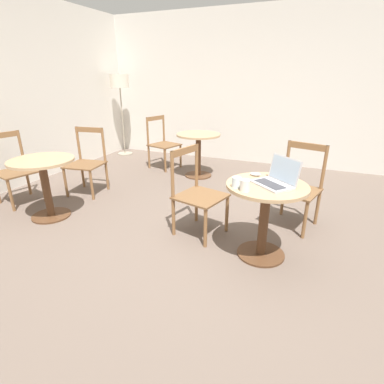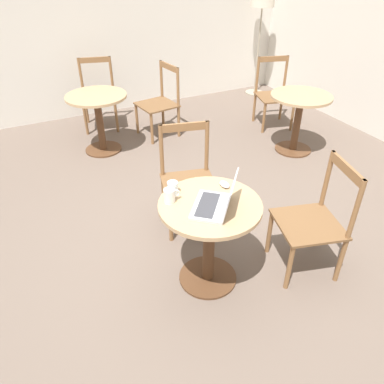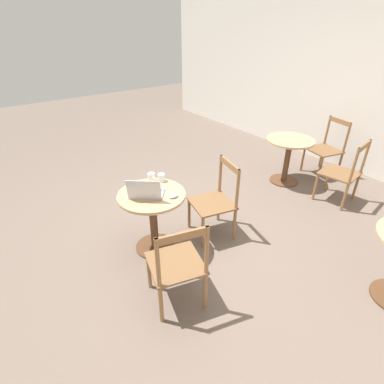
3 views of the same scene
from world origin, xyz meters
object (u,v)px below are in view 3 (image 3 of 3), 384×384
object	(u,v)px
cafe_table_far	(289,151)
drinking_glass	(161,178)
chair_near_right	(177,265)
chair_far_right	(343,173)
chair_near_back	(216,201)
cafe_table_near	(153,210)
chair_far_back	(326,148)
mug	(152,177)
laptop	(146,192)
mouse	(174,196)

from	to	relation	value
cafe_table_far	drinking_glass	distance (m)	2.26
cafe_table_far	chair_near_right	xyz separation A→B (m)	(0.92, -2.70, -0.07)
chair_far_right	cafe_table_far	bearing A→B (deg)	-171.89
cafe_table_far	drinking_glass	size ratio (longest dim) A/B	7.98
chair_near_back	drinking_glass	xyz separation A→B (m)	(-0.36, -0.50, 0.31)
cafe_table_near	chair_far_back	distance (m)	3.22
chair_far_right	chair_far_back	distance (m)	0.89
chair_far_back	mug	xyz separation A→B (m)	(-0.28, -3.08, 0.31)
cafe_table_far	mug	world-z (taller)	mug
cafe_table_far	chair_near_back	size ratio (longest dim) A/B	0.78
laptop	mouse	distance (m)	0.28
chair_near_right	cafe_table_far	bearing A→B (deg)	108.81
cafe_table_near	chair_far_right	bearing A→B (deg)	75.13
cafe_table_near	cafe_table_far	distance (m)	2.48
mug	mouse	bearing A→B (deg)	0.35
cafe_table_near	laptop	xyz separation A→B (m)	(0.01, -0.07, 0.25)
cafe_table_far	mug	xyz separation A→B (m)	(-0.09, -2.34, 0.25)
chair_near_right	chair_far_back	xyz separation A→B (m)	(-0.73, 3.44, 0.00)
chair_near_back	chair_far_right	size ratio (longest dim) A/B	1.00
mug	drinking_glass	distance (m)	0.11
cafe_table_near	mug	distance (m)	0.37
chair_far_right	chair_near_back	bearing A→B (deg)	-105.07
laptop	chair_far_right	bearing A→B (deg)	75.72
chair_near_right	chair_far_back	world-z (taller)	same
chair_near_right	chair_far_right	bearing A→B (deg)	91.76
chair_near_right	chair_far_right	world-z (taller)	same
cafe_table_near	laptop	bearing A→B (deg)	-79.67
cafe_table_far	laptop	world-z (taller)	laptop
chair_far_back	laptop	world-z (taller)	laptop
chair_near_back	chair_far_back	distance (m)	2.50
chair_near_back	mouse	distance (m)	0.65
mouse	chair_near_back	bearing A→B (deg)	91.00
cafe_table_near	mug	bearing A→B (deg)	148.62
chair_near_back	mug	bearing A→B (deg)	-125.65
mug	chair_far_right	bearing A→B (deg)	69.40
cafe_table_far	chair_far_right	bearing A→B (deg)	8.11
chair_far_back	drinking_glass	bearing A→B (deg)	-94.21
chair_near_right	laptop	size ratio (longest dim) A/B	2.13
mouse	cafe_table_far	bearing A→B (deg)	98.26
chair_near_right	mug	world-z (taller)	chair_near_right
chair_far_back	mouse	world-z (taller)	chair_far_back
laptop	drinking_glass	distance (m)	0.35
mug	drinking_glass	size ratio (longest dim) A/B	1.32
chair_near_right	chair_far_right	distance (m)	2.82
laptop	mug	bearing A→B (deg)	139.72
chair_far_back	mug	world-z (taller)	chair_far_back
chair_near_back	mug	distance (m)	0.78
chair_far_back	chair_near_right	bearing A→B (deg)	-78.03
chair_far_back	mug	size ratio (longest dim) A/B	7.74
cafe_table_near	laptop	world-z (taller)	laptop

